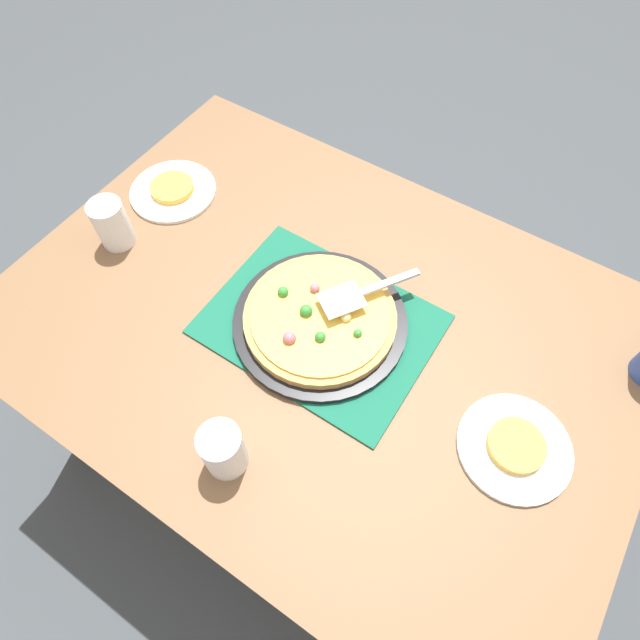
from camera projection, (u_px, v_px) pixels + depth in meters
The scene contains 12 objects.
ground_plane at pixel (320, 439), 1.81m from camera, with size 8.00×8.00×0.00m, color #3D4247.
dining_table at pixel (320, 348), 1.27m from camera, with size 1.40×1.00×0.75m.
placemat at pixel (320, 324), 1.17m from camera, with size 0.48×0.36×0.01m, color #145B42.
pizza_pan at pixel (320, 322), 1.16m from camera, with size 0.38×0.38×0.01m, color black.
pizza at pixel (320, 317), 1.15m from camera, with size 0.33×0.33×0.05m.
plate_near_left at pixel (173, 191), 1.38m from camera, with size 0.22×0.22×0.01m, color white.
plate_far_right at pixel (514, 448), 1.02m from camera, with size 0.22×0.22×0.01m, color white.
served_slice_left at pixel (172, 188), 1.37m from camera, with size 0.11×0.11×0.02m, color gold.
served_slice_right at pixel (516, 445), 1.01m from camera, with size 0.11×0.11×0.02m, color gold.
cup_near at pixel (223, 450), 0.97m from camera, with size 0.08×0.08×0.12m, color white.
cup_corner at pixel (112, 224), 1.25m from camera, with size 0.08×0.08×0.12m, color white.
pizza_server at pixel (362, 292), 1.14m from camera, with size 0.16×0.22×0.01m.
Camera 1 is at (0.33, -0.51, 1.76)m, focal length 30.03 mm.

